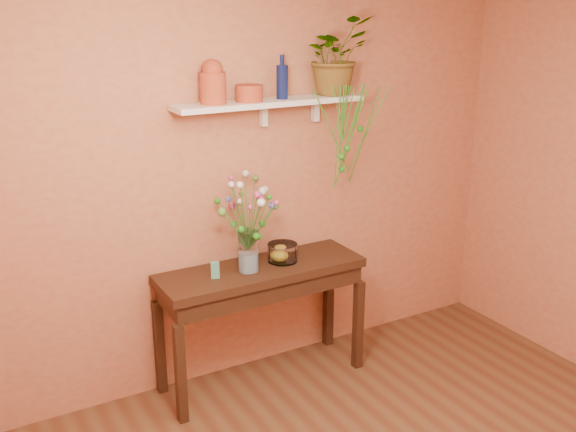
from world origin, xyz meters
The scene contains 13 objects.
room centered at (0.00, 0.00, 1.35)m, with size 4.04×4.04×2.70m.
sideboard centered at (-0.09, 1.75, 0.73)m, with size 1.40×0.45×0.85m.
wall_shelf centered at (0.06, 1.87, 1.92)m, with size 1.30×0.24×0.19m.
terracotta_jug centered at (-0.34, 1.87, 2.07)m, with size 0.20×0.20×0.27m.
terracotta_pot centered at (-0.11, 1.86, 1.99)m, with size 0.17×0.17×0.11m, color #B9411E.
blue_bottle centered at (0.13, 1.86, 2.05)m, with size 0.09×0.09×0.28m.
spider_plant centered at (0.55, 1.90, 2.19)m, with size 0.46×0.40×0.51m, color #278219.
plant_fronds centered at (0.57, 1.74, 1.66)m, with size 0.50×0.38×0.73m.
glass_vase centered at (-0.20, 1.73, 0.97)m, with size 0.13×0.13×0.28m.
bouquet centered at (-0.18, 1.74, 1.28)m, with size 0.44×0.54×0.49m.
glass_bowl centered at (0.08, 1.77, 0.91)m, with size 0.21×0.21×0.12m.
lemon centered at (0.07, 1.78, 0.90)m, with size 0.08×0.08×0.08m, color yellow.
carton centered at (-0.43, 1.73, 0.90)m, with size 0.05×0.04×0.11m, color teal.
Camera 1 is at (-1.94, -1.89, 2.53)m, focal length 41.13 mm.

